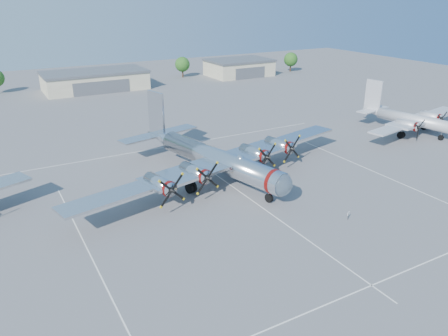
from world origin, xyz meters
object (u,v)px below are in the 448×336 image
tree_east (182,64)px  info_placard (348,214)px  hangar_center (95,80)px  twin_engine_east (407,132)px  main_bomber_b29 (212,177)px  hangar_east (239,67)px  tree_far_east (291,59)px

tree_east → info_placard: bearing=-102.9°
hangar_center → tree_east: size_ratio=4.31×
tree_east → info_placard: size_ratio=6.32×
twin_engine_east → main_bomber_b29: bearing=170.5°
hangar_east → tree_east: tree_east is taller
hangar_center → tree_far_east: bearing=-1.7°
hangar_east → info_placard: size_ratio=19.61×
hangar_center → hangar_east: (48.00, 0.00, 0.00)m
hangar_center → tree_east: tree_east is taller
tree_far_east → main_bomber_b29: (-68.93, -71.45, -4.22)m
hangar_center → hangar_east: bearing=0.0°
hangar_center → twin_engine_east: bearing=-58.8°
tree_east → main_bomber_b29: bearing=-111.3°
hangar_east → main_bomber_b29: size_ratio=0.42×
tree_east → main_bomber_b29: 85.36m
twin_engine_east → info_placard: bearing=-161.0°
tree_east → twin_engine_east: 79.42m
hangar_center → info_placard: 93.53m
main_bomber_b29 → twin_engine_east: (44.53, 1.32, 0.00)m
tree_east → info_placard: (-22.66, -99.25, -3.48)m
tree_east → tree_far_east: 38.83m
main_bomber_b29 → hangar_center: bearing=76.2°
tree_far_east → main_bomber_b29: bearing=-134.0°
hangar_east → tree_east: bearing=161.5°
hangar_east → info_placard: bearing=-113.6°
tree_east → tree_far_east: bearing=-11.9°
hangar_center → twin_engine_east: 84.30m
hangar_center → hangar_east: size_ratio=1.39×
twin_engine_east → tree_far_east: bearing=59.6°
hangar_east → main_bomber_b29: hangar_east is taller
hangar_center → twin_engine_east: hangar_center is taller
hangar_east → twin_engine_east: (-4.40, -72.10, -2.71)m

